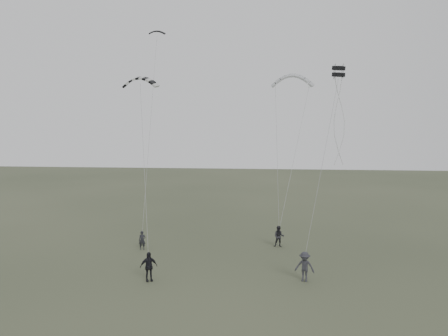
# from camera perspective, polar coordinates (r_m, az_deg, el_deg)

# --- Properties ---
(ground) EXTENTS (140.00, 140.00, 0.00)m
(ground) POSITION_cam_1_polar(r_m,az_deg,el_deg) (31.44, -1.82, -13.29)
(ground) COLOR #3A412D
(ground) RESTS_ON ground
(flyer_left) EXTENTS (0.61, 0.45, 1.54)m
(flyer_left) POSITION_cam_1_polar(r_m,az_deg,el_deg) (36.83, -10.64, -9.27)
(flyer_left) COLOR black
(flyer_left) RESTS_ON ground
(flyer_right) EXTENTS (0.91, 0.73, 1.77)m
(flyer_right) POSITION_cam_1_polar(r_m,az_deg,el_deg) (37.23, 7.20, -8.87)
(flyer_right) COLOR black
(flyer_right) RESTS_ON ground
(flyer_center) EXTENTS (1.23, 0.95, 1.95)m
(flyer_center) POSITION_cam_1_polar(r_m,az_deg,el_deg) (29.68, -9.82, -12.57)
(flyer_center) COLOR black
(flyer_center) RESTS_ON ground
(flyer_far) EXTENTS (1.41, 1.02, 1.97)m
(flyer_far) POSITION_cam_1_polar(r_m,az_deg,el_deg) (29.69, 10.48, -12.55)
(flyer_far) COLOR #2B2B31
(flyer_far) RESTS_ON ground
(kite_dark_small) EXTENTS (1.51, 0.73, 0.59)m
(kite_dark_small) POSITION_cam_1_polar(r_m,az_deg,el_deg) (41.00, -8.76, 17.24)
(kite_dark_small) COLOR black
(kite_dark_small) RESTS_ON flyer_left
(kite_pale_large) EXTENTS (4.03, 1.83, 1.81)m
(kite_pale_large) POSITION_cam_1_polar(r_m,az_deg,el_deg) (41.70, 8.91, 11.85)
(kite_pale_large) COLOR #A7A9AC
(kite_pale_large) RESTS_ON flyer_right
(kite_striped) EXTENTS (2.85, 1.17, 1.26)m
(kite_striped) POSITION_cam_1_polar(r_m,az_deg,el_deg) (34.75, -10.90, 11.45)
(kite_striped) COLOR black
(kite_striped) RESTS_ON flyer_center
(kite_box) EXTENTS (0.93, 0.94, 0.77)m
(kite_box) POSITION_cam_1_polar(r_m,az_deg,el_deg) (31.57, 14.74, 12.10)
(kite_box) COLOR black
(kite_box) RESTS_ON flyer_far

